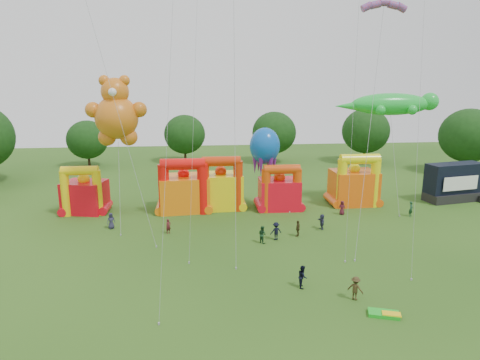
{
  "coord_description": "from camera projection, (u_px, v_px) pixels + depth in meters",
  "views": [
    {
      "loc": [
        -6.01,
        -21.86,
        15.47
      ],
      "look_at": [
        -2.08,
        18.0,
        6.0
      ],
      "focal_mm": 32.0,
      "sensor_mm": 36.0,
      "label": 1
    }
  ],
  "objects": [
    {
      "name": "ground",
      "position": [
        305.0,
        347.0,
        25.3
      ],
      "size": [
        160.0,
        160.0,
        0.0
      ],
      "primitive_type": "plane",
      "color": "#224714",
      "rests_on": "ground"
    },
    {
      "name": "tree_ring",
      "position": [
        285.0,
        245.0,
        24.36
      ],
      "size": [
        126.83,
        128.96,
        12.07
      ],
      "color": "#352314",
      "rests_on": "ground"
    },
    {
      "name": "bouncy_castle_0",
      "position": [
        84.0,
        194.0,
        50.37
      ],
      "size": [
        5.32,
        4.64,
        5.86
      ],
      "color": "red",
      "rests_on": "ground"
    },
    {
      "name": "bouncy_castle_1",
      "position": [
        184.0,
        190.0,
        51.08
      ],
      "size": [
        6.11,
        5.06,
        6.64
      ],
      "color": "orange",
      "rests_on": "ground"
    },
    {
      "name": "bouncy_castle_2",
      "position": [
        221.0,
        188.0,
        52.01
      ],
      "size": [
        5.25,
        4.28,
        6.68
      ],
      "color": "yellow",
      "rests_on": "ground"
    },
    {
      "name": "bouncy_castle_3",
      "position": [
        280.0,
        191.0,
        51.84
      ],
      "size": [
        4.89,
        3.95,
        5.73
      ],
      "color": "red",
      "rests_on": "ground"
    },
    {
      "name": "bouncy_castle_4",
      "position": [
        354.0,
        185.0,
        53.75
      ],
      "size": [
        5.51,
        4.46,
        6.67
      ],
      "color": "#EF590D",
      "rests_on": "ground"
    },
    {
      "name": "stage_trailer",
      "position": [
        454.0,
        183.0,
        55.49
      ],
      "size": [
        8.0,
        4.27,
        4.95
      ],
      "color": "black",
      "rests_on": "ground"
    },
    {
      "name": "teddy_bear_kite",
      "position": [
        117.0,
        125.0,
        44.7
      ],
      "size": [
        6.36,
        6.71,
        15.99
      ],
      "color": "#CE6916",
      "rests_on": "ground"
    },
    {
      "name": "gecko_kite",
      "position": [
        392.0,
        119.0,
        51.46
      ],
      "size": [
        12.99,
        7.61,
        13.98
      ],
      "color": "green",
      "rests_on": "ground"
    },
    {
      "name": "octopus_kite",
      "position": [
        269.0,
        165.0,
        51.83
      ],
      "size": [
        4.54,
        5.07,
        9.89
      ],
      "color": "#0C51B4",
      "rests_on": "ground"
    },
    {
      "name": "parafoil_kites",
      "position": [
        225.0,
        100.0,
        38.55
      ],
      "size": [
        33.64,
        10.42,
        31.6
      ],
      "color": "red",
      "rests_on": "ground"
    },
    {
      "name": "diamond_kites",
      "position": [
        282.0,
        74.0,
        33.49
      ],
      "size": [
        21.93,
        15.91,
        37.8
      ],
      "color": "#C33F09",
      "rests_on": "ground"
    },
    {
      "name": "folded_kite_bundle",
      "position": [
        385.0,
        314.0,
        28.64
      ],
      "size": [
        2.21,
        1.57,
        0.31
      ],
      "color": "green",
      "rests_on": "ground"
    },
    {
      "name": "spectator_0",
      "position": [
        111.0,
        221.0,
        45.2
      ],
      "size": [
        0.99,
        0.85,
        1.73
      ],
      "primitive_type": "imported",
      "rotation": [
        0.0,
        0.0,
        0.42
      ],
      "color": "#282741",
      "rests_on": "ground"
    },
    {
      "name": "spectator_1",
      "position": [
        168.0,
        226.0,
        43.79
      ],
      "size": [
        0.67,
        0.62,
        1.54
      ],
      "primitive_type": "imported",
      "rotation": [
        0.0,
        0.0,
        0.61
      ],
      "color": "#52171E",
      "rests_on": "ground"
    },
    {
      "name": "spectator_2",
      "position": [
        262.0,
        234.0,
        41.28
      ],
      "size": [
        0.99,
        1.04,
        1.7
      ],
      "primitive_type": "imported",
      "rotation": [
        0.0,
        0.0,
        2.14
      ],
      "color": "#16391D",
      "rests_on": "ground"
    },
    {
      "name": "spectator_3",
      "position": [
        276.0,
        231.0,
        42.05
      ],
      "size": [
        1.29,
        0.92,
        1.8
      ],
      "primitive_type": "imported",
      "rotation": [
        0.0,
        0.0,
        3.38
      ],
      "color": "black",
      "rests_on": "ground"
    },
    {
      "name": "spectator_4",
      "position": [
        298.0,
        228.0,
        42.99
      ],
      "size": [
        0.85,
        1.05,
        1.67
      ],
      "primitive_type": "imported",
      "rotation": [
        0.0,
        0.0,
        4.18
      ],
      "color": "#393017",
      "rests_on": "ground"
    },
    {
      "name": "spectator_5",
      "position": [
        322.0,
        222.0,
        45.01
      ],
      "size": [
        0.56,
        1.56,
        1.66
      ],
      "primitive_type": "imported",
      "rotation": [
        0.0,
        0.0,
        4.76
      ],
      "color": "#292A45",
      "rests_on": "ground"
    },
    {
      "name": "spectator_6",
      "position": [
        342.0,
        208.0,
        49.91
      ],
      "size": [
        0.96,
        0.9,
        1.66
      ],
      "primitive_type": "imported",
      "rotation": [
        0.0,
        0.0,
        5.67
      ],
      "color": "#501723",
      "rests_on": "ground"
    },
    {
      "name": "spectator_7",
      "position": [
        411.0,
        209.0,
        49.26
      ],
      "size": [
        0.76,
        0.75,
        1.76
      ],
      "primitive_type": "imported",
      "rotation": [
        0.0,
        0.0,
        0.74
      ],
      "color": "#193E25",
      "rests_on": "ground"
    },
    {
      "name": "spectator_8",
      "position": [
        303.0,
        276.0,
        32.44
      ],
      "size": [
        0.78,
        0.94,
        1.75
      ],
      "primitive_type": "imported",
      "rotation": [
        0.0,
        0.0,
        1.42
      ],
      "color": "black",
      "rests_on": "ground"
    },
    {
      "name": "spectator_9",
      "position": [
        355.0,
        288.0,
        30.58
      ],
      "size": [
        1.3,
        1.24,
        1.77
      ],
      "primitive_type": "imported",
      "rotation": [
        0.0,
        0.0,
        2.44
      ],
      "color": "#3A2E17",
      "rests_on": "ground"
    }
  ]
}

